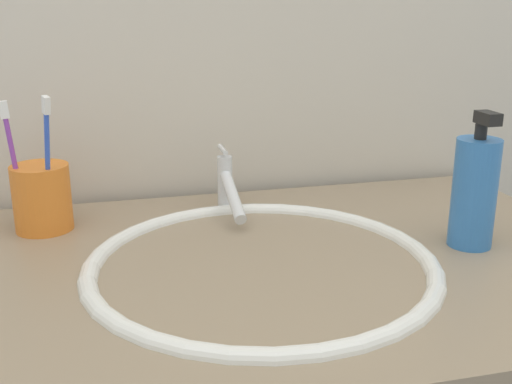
{
  "coord_description": "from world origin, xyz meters",
  "views": [
    {
      "loc": [
        -0.22,
        -0.73,
        1.17
      ],
      "look_at": [
        -0.03,
        0.01,
        0.93
      ],
      "focal_mm": 43.85,
      "sensor_mm": 36.0,
      "label": 1
    }
  ],
  "objects": [
    {
      "name": "sink_basin",
      "position": [
        -0.03,
        -0.02,
        0.8
      ],
      "size": [
        0.46,
        0.46,
        0.11
      ],
      "color": "white",
      "rests_on": "vanity_counter"
    },
    {
      "name": "soap_dispenser",
      "position": [
        0.27,
        -0.02,
        0.92
      ],
      "size": [
        0.06,
        0.06,
        0.19
      ],
      "color": "#3372BF",
      "rests_on": "vanity_counter"
    },
    {
      "name": "faucet",
      "position": [
        -0.03,
        0.19,
        0.88
      ],
      "size": [
        0.02,
        0.16,
        0.1
      ],
      "color": "silver",
      "rests_on": "sink_basin"
    },
    {
      "name": "toothbrush_cup",
      "position": [
        -0.31,
        0.19,
        0.89
      ],
      "size": [
        0.08,
        0.08,
        0.1
      ],
      "primitive_type": "cylinder",
      "color": "orange",
      "rests_on": "vanity_counter"
    },
    {
      "name": "toothbrush_purple",
      "position": [
        -0.34,
        0.18,
        0.95
      ],
      "size": [
        0.02,
        0.01,
        0.19
      ],
      "color": "purple",
      "rests_on": "toothbrush_cup"
    },
    {
      "name": "toothbrush_blue",
      "position": [
        -0.29,
        0.16,
        0.95
      ],
      "size": [
        0.03,
        0.05,
        0.2
      ],
      "color": "blue",
      "rests_on": "toothbrush_cup"
    }
  ]
}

